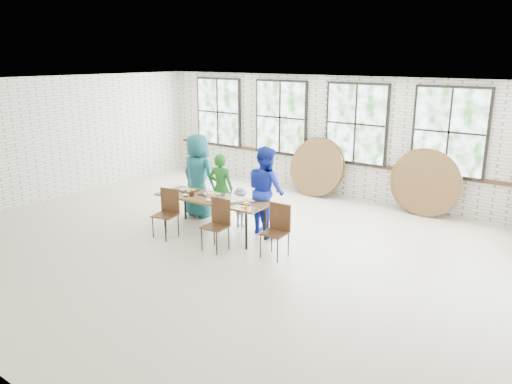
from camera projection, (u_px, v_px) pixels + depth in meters
room at (356, 126)px, 12.05m from camera, size 12.00×12.00×12.00m
dining_table at (213, 200)px, 9.92m from camera, size 2.45×0.97×0.74m
chair_near_left at (168, 209)px, 9.80m from camera, size 0.50×0.49×0.95m
chair_near_right at (218, 220)px, 9.14m from camera, size 0.45×0.44×0.95m
chair_spare at (277, 226)px, 8.82m from camera, size 0.45×0.44×0.95m
adult_teal at (198, 176)px, 10.94m from camera, size 0.93×0.64×1.84m
adult_green at (221, 188)px, 10.60m from camera, size 0.62×0.49×1.50m
toddler at (240, 207)px, 10.38m from camera, size 0.61×0.45×0.84m
adult_blue at (266, 190)px, 9.88m from camera, size 1.06×0.96×1.77m
tabletop_clutter at (214, 198)px, 9.82m from camera, size 2.00×0.64×0.11m
round_tops_leaning at (367, 174)px, 11.89m from camera, size 4.33×0.51×1.49m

